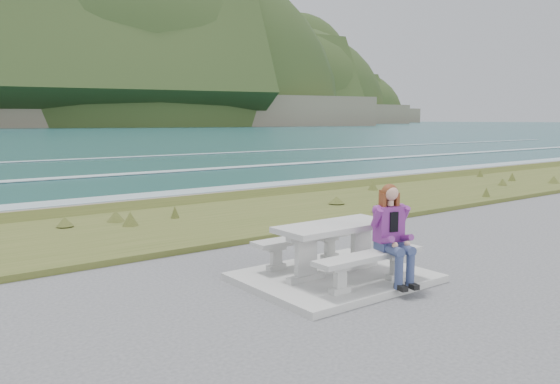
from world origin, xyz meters
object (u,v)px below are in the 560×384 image
at_px(seated_woman, 395,248).
at_px(bench_seaward, 304,242).
at_px(bench_landward, 369,261).
at_px(picnic_table, 335,235).

bearing_deg(seated_woman, bench_seaward, 116.53).
bearing_deg(seated_woman, bench_landward, 173.80).
xyz_separation_m(picnic_table, seated_woman, (0.36, -0.83, -0.08)).
bearing_deg(bench_seaward, picnic_table, -90.00).
distance_m(bench_landward, bench_seaward, 1.40).
height_order(bench_seaward, seated_woman, seated_woman).
relative_size(bench_seaward, seated_woman, 1.32).
distance_m(bench_landward, seated_woman, 0.41).
relative_size(picnic_table, bench_seaward, 1.00).
distance_m(picnic_table, bench_landward, 0.74).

